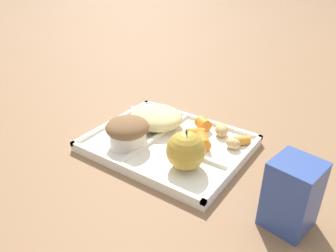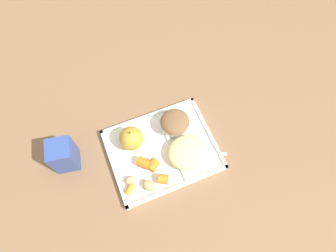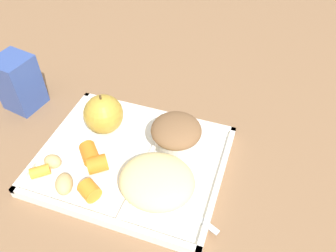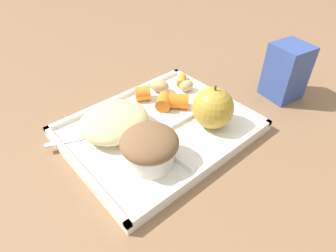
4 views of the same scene
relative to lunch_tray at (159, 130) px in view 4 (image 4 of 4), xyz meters
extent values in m
plane|color=#846042|center=(0.00, 0.00, -0.01)|extent=(6.00, 6.00, 0.00)
cube|color=white|center=(0.00, 0.00, 0.00)|extent=(0.31, 0.25, 0.01)
cube|color=white|center=(0.00, -0.12, 0.01)|extent=(0.31, 0.01, 0.01)
cube|color=white|center=(0.00, 0.12, 0.01)|extent=(0.31, 0.01, 0.01)
cube|color=white|center=(-0.15, 0.00, 0.01)|extent=(0.01, 0.25, 0.01)
cube|color=white|center=(0.15, 0.00, 0.01)|extent=(0.01, 0.25, 0.01)
cube|color=white|center=(0.03, 0.00, 0.01)|extent=(0.01, 0.23, 0.01)
cube|color=white|center=(-0.08, 0.01, 0.01)|extent=(0.14, 0.01, 0.01)
sphere|color=#B79333|center=(-0.07, 0.05, 0.04)|extent=(0.07, 0.07, 0.07)
cylinder|color=#4C381E|center=(-0.07, 0.05, 0.08)|extent=(0.00, 0.00, 0.01)
cylinder|color=silver|center=(0.06, 0.05, 0.02)|extent=(0.07, 0.07, 0.03)
ellipsoid|color=brown|center=(0.06, 0.05, 0.05)|extent=(0.09, 0.09, 0.04)
cylinder|color=orange|center=(-0.13, -0.08, 0.01)|extent=(0.04, 0.03, 0.02)
cylinder|color=orange|center=(-0.03, -0.09, 0.02)|extent=(0.04, 0.04, 0.03)
cylinder|color=orange|center=(-0.04, -0.04, 0.02)|extent=(0.04, 0.04, 0.03)
cylinder|color=orange|center=(-0.07, -0.02, 0.02)|extent=(0.05, 0.05, 0.03)
ellipsoid|color=tan|center=(-0.08, -0.09, 0.02)|extent=(0.04, 0.05, 0.02)
ellipsoid|color=tan|center=(-0.12, -0.05, 0.02)|extent=(0.03, 0.03, 0.02)
ellipsoid|color=beige|center=(0.06, -0.04, 0.03)|extent=(0.12, 0.11, 0.04)
sphere|color=#755B4C|center=(0.06, -0.06, 0.02)|extent=(0.03, 0.03, 0.03)
sphere|color=brown|center=(0.07, -0.04, 0.02)|extent=(0.03, 0.03, 0.03)
sphere|color=brown|center=(0.05, -0.01, 0.02)|extent=(0.03, 0.03, 0.03)
sphere|color=#755B4C|center=(0.09, -0.03, 0.02)|extent=(0.04, 0.04, 0.04)
cube|color=silver|center=(0.13, -0.07, 0.01)|extent=(0.09, 0.04, 0.00)
cube|color=silver|center=(0.07, -0.04, 0.01)|extent=(0.04, 0.03, 0.00)
cylinder|color=silver|center=(0.05, -0.02, 0.01)|extent=(0.02, 0.01, 0.00)
cylinder|color=silver|center=(0.05, -0.03, 0.01)|extent=(0.02, 0.01, 0.00)
cylinder|color=silver|center=(0.04, -0.04, 0.01)|extent=(0.02, 0.01, 0.00)
cube|color=#334C99|center=(-0.27, 0.07, 0.05)|extent=(0.08, 0.08, 0.11)
camera|label=1|loc=(-0.33, 0.47, 0.36)|focal=35.38mm
camera|label=2|loc=(-0.10, -0.29, 0.81)|focal=30.84mm
camera|label=3|loc=(0.18, -0.32, 0.46)|focal=36.15mm
camera|label=4|loc=(0.24, 0.30, 0.33)|focal=30.76mm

